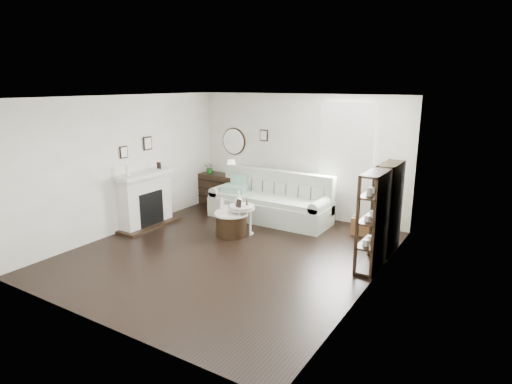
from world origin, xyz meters
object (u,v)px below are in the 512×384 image
Objects in this scene: sofa at (271,204)px; pedestal_table at (242,208)px; dresser at (221,189)px; drum_table at (231,224)px.

sofa reaches higher than pedestal_table.
sofa is at bearing -13.20° from dresser.
drum_table is 1.09× the size of pedestal_table.
sofa reaches higher than drum_table.
drum_table is at bearing -48.63° from dresser.
dresser is 2.33m from pedestal_table.
dresser is 1.70× the size of drum_table.
sofa is 1.33m from drum_table.
sofa reaches higher than dresser.
pedestal_table reaches higher than drum_table.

